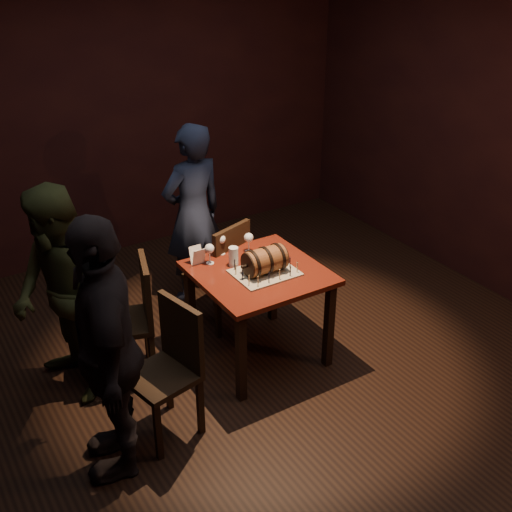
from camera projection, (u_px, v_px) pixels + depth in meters
name	position (u px, v px, depth m)	size (l,w,h in m)	color
room_shell	(253.00, 200.00, 4.18)	(5.04, 5.04, 2.80)	black
pub_table	(258.00, 284.00, 4.73)	(0.90, 0.90, 0.75)	#45120B
cake_board	(265.00, 273.00, 4.64)	(0.45, 0.35, 0.01)	#9E957F
barrel_cake	(265.00, 260.00, 4.59)	(0.35, 0.21, 0.21)	brown
birthday_candles	(265.00, 267.00, 4.62)	(0.40, 0.30, 0.09)	#EAD28C
wine_glass_left	(210.00, 249.00, 4.72)	(0.07, 0.07, 0.16)	silver
wine_glass_mid	(221.00, 240.00, 4.86)	(0.07, 0.07, 0.16)	silver
wine_glass_right	(249.00, 238.00, 4.89)	(0.07, 0.07, 0.16)	silver
pint_of_ale	(233.00, 257.00, 4.72)	(0.07, 0.07, 0.15)	silver
menu_card	(197.00, 256.00, 4.75)	(0.10, 0.05, 0.13)	white
chair_back	(223.00, 270.00, 5.17)	(0.51, 0.51, 0.93)	black
chair_left_rear	(134.00, 313.00, 4.59)	(0.50, 0.50, 0.93)	black
chair_left_front	(170.00, 362.00, 4.08)	(0.48, 0.48, 0.93)	black
person_back	(193.00, 215.00, 5.45)	(0.58, 0.38, 1.60)	#1A2035
person_left_rear	(62.00, 297.00, 4.30)	(0.76, 0.59, 1.56)	#373E1F
person_left_front	(107.00, 349.00, 3.66)	(0.99, 0.41, 1.68)	black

